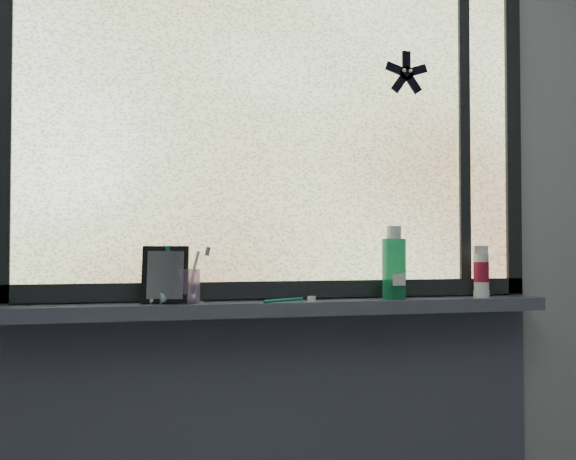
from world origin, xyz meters
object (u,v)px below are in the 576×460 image
(cream_tube, at_px, (481,270))
(mouthwash_bottle, at_px, (394,263))
(vanity_mirror, at_px, (165,275))
(toothbrush_cup, at_px, (187,286))

(cream_tube, bearing_deg, mouthwash_bottle, -176.17)
(vanity_mirror, height_order, mouthwash_bottle, mouthwash_bottle)
(toothbrush_cup, distance_m, cream_tube, 0.92)
(vanity_mirror, height_order, toothbrush_cup, vanity_mirror)
(vanity_mirror, distance_m, cream_tube, 0.97)
(vanity_mirror, bearing_deg, toothbrush_cup, 19.76)
(toothbrush_cup, height_order, mouthwash_bottle, mouthwash_bottle)
(vanity_mirror, relative_size, mouthwash_bottle, 0.88)
(mouthwash_bottle, bearing_deg, vanity_mirror, 179.26)
(mouthwash_bottle, height_order, cream_tube, mouthwash_bottle)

